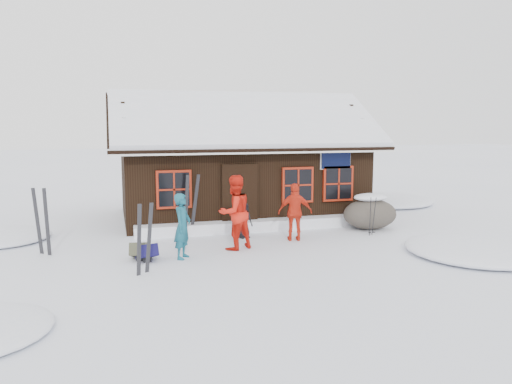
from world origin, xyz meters
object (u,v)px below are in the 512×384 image
boulder (370,213)px  backpack_olive (140,253)px  skier_teal (182,226)px  ski_pair_left (144,240)px  skier_orange_left (235,212)px  skier_orange_right (295,212)px  ski_poles (372,217)px  skier_crouched (244,220)px  backpack_blue (147,255)px

boulder → backpack_olive: size_ratio=3.03×
skier_teal → ski_pair_left: 1.39m
boulder → ski_pair_left: bearing=-158.0°
skier_orange_left → boulder: (4.67, 1.32, -0.47)m
skier_orange_right → ski_pair_left: size_ratio=1.01×
boulder → ski_poles: 0.87m
skier_orange_right → skier_crouched: bearing=-15.8°
ski_pair_left → ski_poles: 7.03m
skier_teal → skier_orange_right: (3.30, 1.03, 0.01)m
skier_crouched → ski_pair_left: (-2.98, -2.75, 0.23)m
skier_crouched → backpack_olive: (-3.02, -1.55, -0.36)m
skier_teal → ski_poles: size_ratio=1.38×
skier_orange_right → boulder: skier_orange_right is taller
skier_orange_left → ski_pair_left: skier_orange_left is taller
skier_orange_right → skier_orange_left: bearing=28.1°
skier_orange_left → ski_pair_left: (-2.41, -1.53, -0.23)m
skier_crouched → ski_poles: size_ratio=0.89×
ski_poles → backpack_olive: (-6.76, -0.86, -0.39)m
boulder → ski_poles: ski_poles is taller
skier_teal → ski_poles: bearing=-50.4°
skier_teal → backpack_blue: skier_teal is taller
ski_pair_left → skier_orange_left: bearing=0.6°
boulder → backpack_blue: size_ratio=3.14×
ski_poles → boulder: bearing=65.2°
skier_teal → ski_poles: 5.84m
backpack_blue → skier_teal: bearing=-18.5°
skier_orange_right → ski_pair_left: (-4.27, -2.03, -0.06)m
ski_pair_left → backpack_blue: (0.10, 1.03, -0.60)m
skier_crouched → ski_poles: 3.80m
skier_crouched → ski_poles: bearing=-27.3°
boulder → skier_crouched: bearing=-178.6°
skier_orange_left → boulder: 4.88m
boulder → ski_pair_left: size_ratio=1.07×
ski_poles → skier_orange_left: bearing=-173.0°
backpack_blue → backpack_olive: bearing=113.1°
backpack_olive → ski_poles: bearing=19.1°
skier_orange_right → backpack_olive: (-4.32, -0.82, -0.66)m
skier_orange_right → boulder: bearing=-150.3°
boulder → skier_orange_left: bearing=-164.2°
backpack_olive → backpack_blue: bearing=-38.6°
backpack_olive → skier_orange_left: bearing=19.4°
skier_teal → skier_crouched: bearing=-19.7°
skier_orange_right → backpack_olive: bearing=24.1°
ski_poles → backpack_olive: bearing=-172.8°
skier_orange_right → skier_crouched: 1.51m
skier_crouched → backpack_olive: 3.41m
skier_orange_left → backpack_olive: skier_orange_left is taller
skier_teal → boulder: bearing=-44.0°
ski_pair_left → skier_crouched: bearing=10.9°
ski_pair_left → skier_teal: bearing=13.9°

